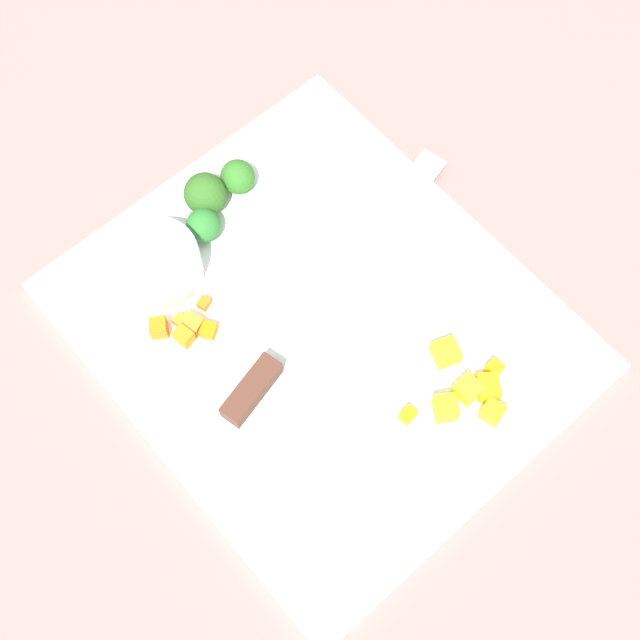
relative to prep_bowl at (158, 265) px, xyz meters
name	(u,v)px	position (x,y,z in m)	size (l,w,h in m)	color
ground_plane	(320,329)	(0.14, 0.08, -0.03)	(4.00, 4.00, 0.00)	gray
cutting_board	(320,326)	(0.14, 0.08, -0.03)	(0.44, 0.38, 0.01)	white
prep_bowl	(158,265)	(0.00, 0.00, 0.00)	(0.08, 0.08, 0.04)	white
chef_knife	(300,329)	(0.13, 0.06, -0.01)	(0.10, 0.34, 0.02)	silver
carrot_dice_0	(159,328)	(0.05, -0.04, -0.01)	(0.02, 0.02, 0.02)	orange
carrot_dice_1	(184,336)	(0.07, -0.02, -0.01)	(0.02, 0.01, 0.02)	orange
carrot_dice_2	(181,321)	(0.05, -0.02, -0.02)	(0.01, 0.01, 0.01)	orange
carrot_dice_3	(209,330)	(0.08, 0.00, -0.01)	(0.01, 0.01, 0.01)	orange
carrot_dice_4	(204,303)	(0.05, 0.01, -0.02)	(0.01, 0.01, 0.01)	orange
carrot_dice_5	(192,324)	(0.06, -0.01, -0.01)	(0.02, 0.02, 0.01)	orange
pepper_dice_0	(468,390)	(0.28, 0.14, -0.01)	(0.02, 0.02, 0.02)	yellow
pepper_dice_1	(488,387)	(0.29, 0.15, -0.01)	(0.02, 0.02, 0.02)	yellow
pepper_dice_2	(446,353)	(0.24, 0.15, -0.01)	(0.02, 0.02, 0.02)	yellow
pepper_dice_3	(409,415)	(0.26, 0.08, -0.02)	(0.01, 0.01, 0.01)	yellow
pepper_dice_4	(492,412)	(0.31, 0.14, -0.01)	(0.02, 0.02, 0.01)	yellow
pepper_dice_5	(446,408)	(0.28, 0.11, -0.01)	(0.02, 0.02, 0.02)	yellow
pepper_dice_6	(494,369)	(0.28, 0.17, -0.01)	(0.01, 0.01, 0.01)	yellow
broccoli_floret_0	(238,177)	(-0.03, 0.12, 0.00)	(0.03, 0.03, 0.03)	#80B266
broccoli_floret_1	(208,192)	(-0.03, 0.09, 0.00)	(0.04, 0.04, 0.04)	#82BE60
broccoli_floret_2	(203,225)	(-0.01, 0.06, 0.00)	(0.03, 0.03, 0.03)	#80B261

